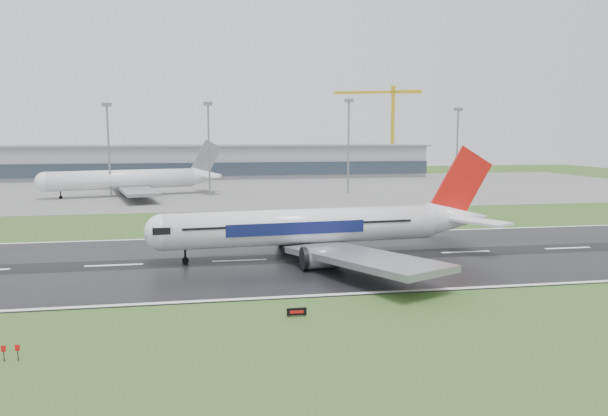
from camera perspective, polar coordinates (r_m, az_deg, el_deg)
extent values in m
plane|color=#30541E|center=(93.59, -19.04, -5.66)|extent=(520.00, 520.00, 0.00)
cube|color=black|center=(93.57, -19.04, -5.63)|extent=(400.00, 45.00, 0.10)
cube|color=slate|center=(216.47, -13.73, 1.89)|extent=(400.00, 130.00, 0.08)
cube|color=gray|center=(275.67, -12.92, 4.65)|extent=(240.00, 36.00, 15.00)
cylinder|color=gray|center=(192.80, -19.50, 5.42)|extent=(0.64, 0.64, 29.82)
cylinder|color=gray|center=(190.00, -9.79, 5.81)|extent=(0.64, 0.64, 30.41)
cylinder|color=gray|center=(196.00, 4.61, 6.17)|extent=(0.64, 0.64, 31.96)
cylinder|color=gray|center=(209.82, 15.52, 5.64)|extent=(0.64, 0.64, 29.22)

